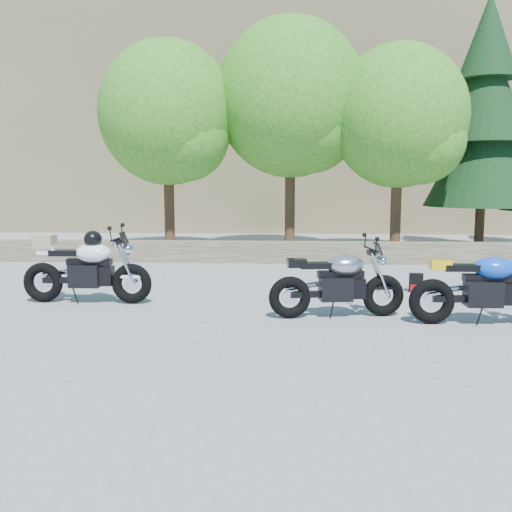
% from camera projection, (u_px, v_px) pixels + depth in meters
% --- Properties ---
extents(ground, '(90.00, 90.00, 0.00)m').
position_uv_depth(ground, '(239.00, 314.00, 8.50)').
color(ground, gray).
rests_on(ground, ground).
extents(stone_wall, '(22.00, 0.55, 0.50)m').
position_uv_depth(stone_wall, '(257.00, 252.00, 13.92)').
color(stone_wall, '#4A4531').
rests_on(stone_wall, ground).
extents(hillside, '(80.00, 30.00, 15.00)m').
position_uv_depth(hillside, '(324.00, 90.00, 35.08)').
color(hillside, brown).
rests_on(hillside, ground).
extents(tree_decid_left, '(3.67, 3.67, 5.62)m').
position_uv_depth(tree_decid_left, '(171.00, 118.00, 15.21)').
color(tree_decid_left, '#382314').
rests_on(tree_decid_left, ground).
extents(tree_decid_mid, '(4.08, 4.08, 6.24)m').
position_uv_depth(tree_decid_mid, '(295.00, 104.00, 15.39)').
color(tree_decid_mid, '#382314').
rests_on(tree_decid_mid, ground).
extents(tree_decid_right, '(3.54, 3.54, 5.41)m').
position_uv_depth(tree_decid_right, '(403.00, 121.00, 14.72)').
color(tree_decid_right, '#382314').
rests_on(tree_decid_right, ground).
extents(conifer_near, '(3.17, 3.17, 7.06)m').
position_uv_depth(conifer_near, '(485.00, 119.00, 15.82)').
color(conifer_near, '#382314').
rests_on(conifer_near, ground).
extents(silver_bike, '(2.01, 0.63, 1.01)m').
position_uv_depth(silver_bike, '(338.00, 284.00, 8.28)').
color(silver_bike, black).
rests_on(silver_bike, ground).
extents(white_bike, '(2.14, 0.68, 1.18)m').
position_uv_depth(white_bike, '(86.00, 268.00, 9.24)').
color(white_bike, black).
rests_on(white_bike, ground).
extents(blue_bike, '(2.07, 0.66, 1.04)m').
position_uv_depth(blue_bike, '(486.00, 288.00, 7.86)').
color(blue_bike, black).
rests_on(blue_bike, ground).
extents(backpack, '(0.28, 0.26, 0.33)m').
position_uv_depth(backpack, '(416.00, 283.00, 10.22)').
color(backpack, black).
rests_on(backpack, ground).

